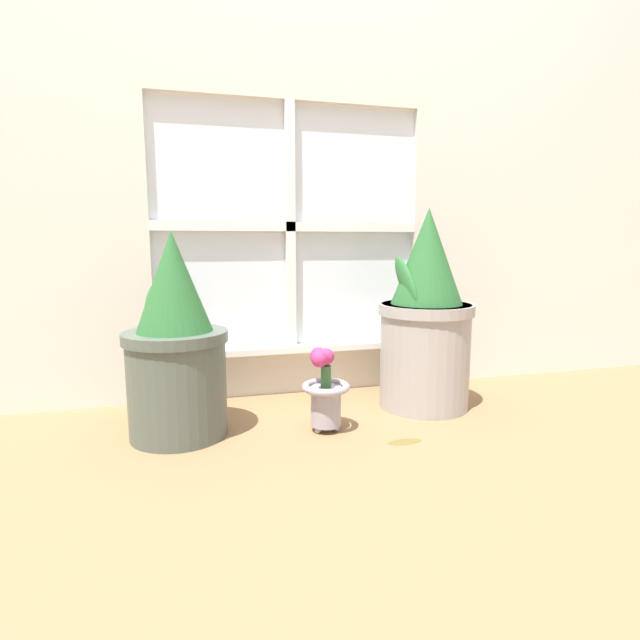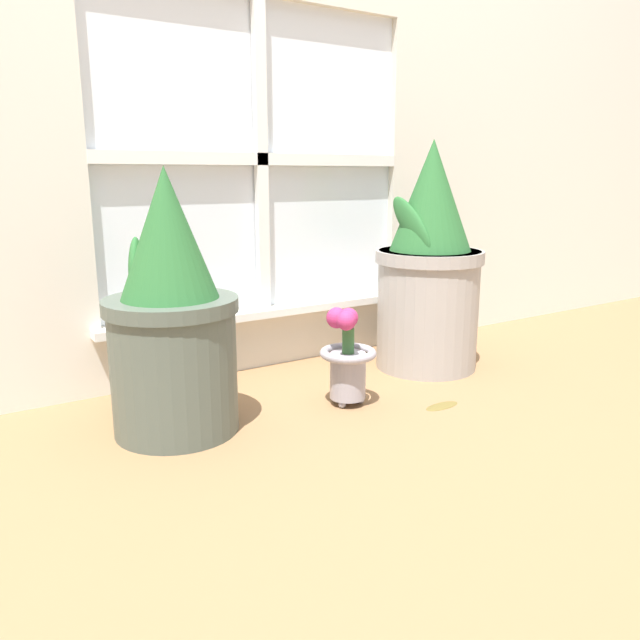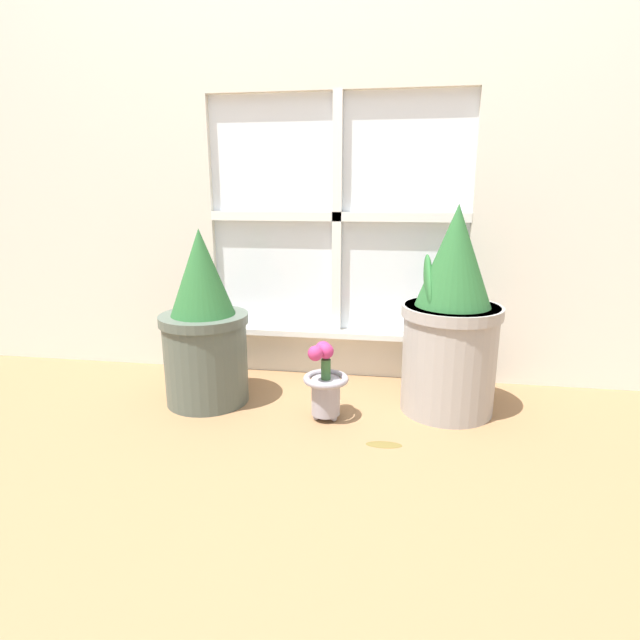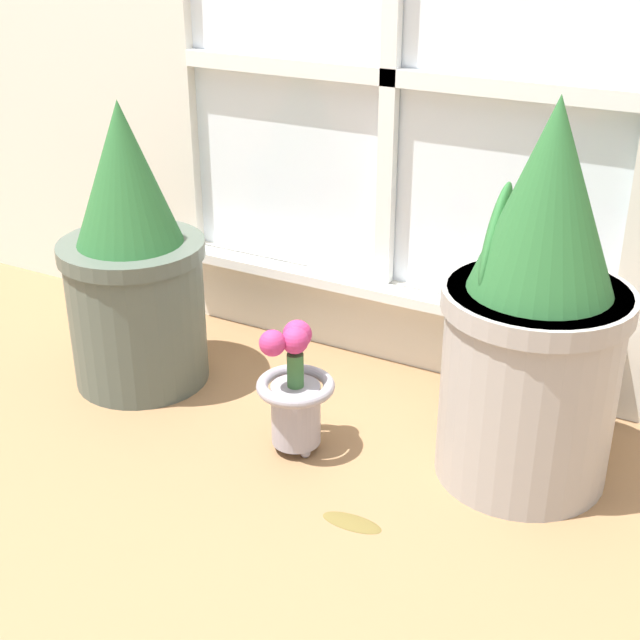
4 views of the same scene
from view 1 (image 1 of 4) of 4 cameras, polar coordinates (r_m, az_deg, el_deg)
ground_plane at (r=1.48m, az=1.37°, el=-14.43°), size 10.00×10.00×0.00m
wall_with_window at (r=2.05m, az=-3.70°, el=28.50°), size 4.40×0.10×2.50m
potted_plant_left at (r=1.56m, az=-16.16°, el=-3.07°), size 0.31×0.31×0.62m
potted_plant_right at (r=1.80m, az=11.97°, el=0.05°), size 0.33×0.33×0.70m
flower_vase at (r=1.57m, az=0.57°, el=-8.11°), size 0.15×0.15×0.26m
fallen_leaf at (r=1.54m, az=9.63°, el=-13.46°), size 0.11×0.05×0.01m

